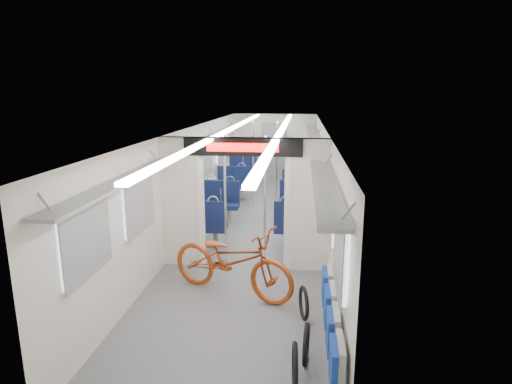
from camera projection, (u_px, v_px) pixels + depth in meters
carriage at (255, 167)px, 9.03m from camera, size 12.00×12.02×2.31m
bicycle at (232, 260)px, 6.50m from camera, size 2.21×1.47×1.10m
flip_bench at (331, 319)px, 4.76m from camera, size 0.12×2.08×0.49m
bike_hoop_a at (295, 370)px, 4.41m from camera, size 0.08×0.54×0.54m
bike_hoop_b at (306, 346)px, 4.87m from camera, size 0.10×0.50×0.49m
bike_hoop_c at (304, 305)px, 5.83m from camera, size 0.15×0.48×0.48m
seat_bay_near_left at (212, 209)px, 9.33m from camera, size 0.91×2.07×1.10m
seat_bay_near_right at (298, 210)px, 9.24m from camera, size 0.92×2.13×1.12m
seat_bay_far_left at (239, 175)px, 13.16m from camera, size 0.92×2.11×1.11m
seat_bay_far_right at (300, 178)px, 12.63m from camera, size 0.93×2.15×1.12m
stanchion_near_left at (225, 198)px, 7.85m from camera, size 0.05×0.05×2.30m
stanchion_near_right at (265, 199)px, 7.74m from camera, size 0.04×0.04×2.30m
stanchion_far_left at (253, 165)px, 11.42m from camera, size 0.04×0.04×2.30m
stanchion_far_right at (277, 165)px, 11.32m from camera, size 0.04×0.04×2.30m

